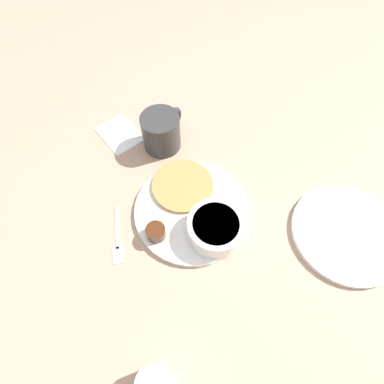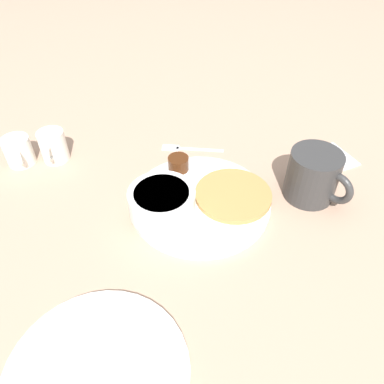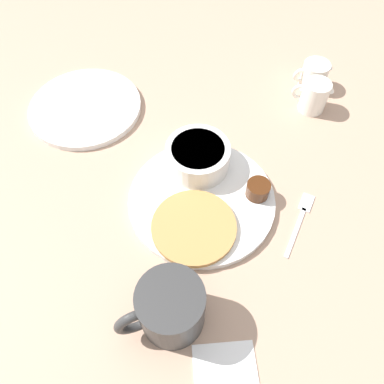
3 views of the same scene
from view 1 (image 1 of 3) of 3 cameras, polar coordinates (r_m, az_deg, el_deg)
name	(u,v)px [view 1 (image 1 of 3)]	position (r m, az deg, el deg)	size (l,w,h in m)	color
ground_plane	(192,211)	(0.65, 0.07, -3.66)	(4.00, 4.00, 0.00)	tan
plate	(192,210)	(0.65, 0.07, -3.42)	(0.25, 0.25, 0.01)	white
pancake_stack	(183,185)	(0.66, -1.79, 1.25)	(0.14, 0.14, 0.01)	#B78447
bowl	(215,228)	(0.60, 4.44, -6.77)	(0.11, 0.11, 0.05)	white
syrup_cup	(156,232)	(0.61, -6.90, -7.58)	(0.04, 0.04, 0.03)	#47230F
butter_ramekin	(215,239)	(0.60, 4.43, -8.97)	(0.05, 0.05, 0.04)	white
coffee_mug	(162,131)	(0.72, -5.76, 11.43)	(0.09, 0.12, 0.09)	#333333
creamer_pitcher_near	(155,383)	(0.55, -7.13, -32.44)	(0.05, 0.07, 0.07)	white
fork	(117,240)	(0.64, -14.05, -8.93)	(0.10, 0.10, 0.00)	silver
napkin	(120,134)	(0.80, -13.62, 10.74)	(0.13, 0.11, 0.00)	white
far_plate	(346,233)	(0.70, 27.35, -6.93)	(0.23, 0.23, 0.01)	white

